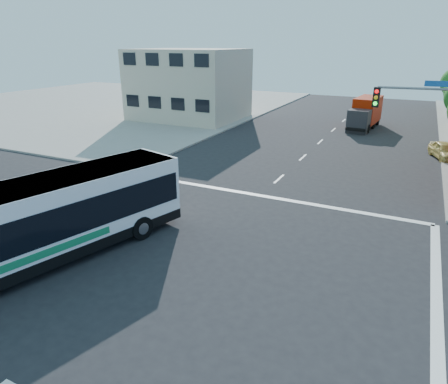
% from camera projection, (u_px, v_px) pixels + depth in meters
% --- Properties ---
extents(ground, '(120.00, 120.00, 0.00)m').
position_uv_depth(ground, '(176.00, 272.00, 16.20)').
color(ground, black).
rests_on(ground, ground).
extents(sidewalk_nw, '(50.00, 50.00, 0.15)m').
position_uv_depth(sidewalk_nw, '(104.00, 103.00, 59.95)').
color(sidewalk_nw, gray).
rests_on(sidewalk_nw, ground).
extents(building_west, '(12.06, 10.06, 8.00)m').
position_uv_depth(building_west, '(189.00, 85.00, 46.97)').
color(building_west, '#BDB69D').
rests_on(building_west, ground).
extents(signal_mast_ne, '(7.91, 1.13, 8.07)m').
position_uv_depth(signal_mast_ne, '(444.00, 123.00, 19.66)').
color(signal_mast_ne, slate).
rests_on(signal_mast_ne, ground).
extents(transit_bus, '(6.33, 13.39, 3.89)m').
position_uv_depth(transit_bus, '(35.00, 222.00, 16.13)').
color(transit_bus, black).
rests_on(transit_bus, ground).
extents(box_truck, '(2.72, 7.28, 3.21)m').
position_uv_depth(box_truck, '(365.00, 114.00, 42.56)').
color(box_truck, '#26262A').
rests_on(box_truck, ground).
extents(parked_car, '(2.74, 4.18, 1.32)m').
position_uv_depth(parked_car, '(445.00, 151.00, 31.60)').
color(parked_car, '#DBBD5F').
rests_on(parked_car, ground).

